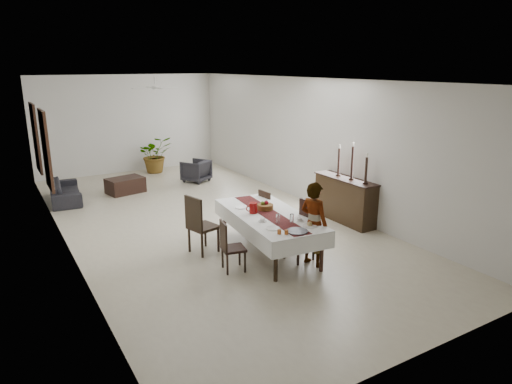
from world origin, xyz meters
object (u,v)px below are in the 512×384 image
object	(u,v)px
woman	(314,224)
sideboard_body	(345,200)
sofa	(65,191)
red_pitcher	(253,208)
dining_table_top	(269,215)

from	to	relation	value
woman	sideboard_body	xyz separation A→B (m)	(2.09, 1.52, -0.27)
woman	sideboard_body	bearing A→B (deg)	-68.99
woman	sofa	xyz separation A→B (m)	(-3.19, 6.57, -0.50)
red_pitcher	sofa	size ratio (longest dim) A/B	0.11
dining_table_top	red_pitcher	bearing A→B (deg)	149.04
dining_table_top	sofa	world-z (taller)	dining_table_top
sideboard_body	dining_table_top	bearing A→B (deg)	-165.69
dining_table_top	sofa	xyz separation A→B (m)	(-2.80, 5.68, -0.47)
dining_table_top	sideboard_body	xyz separation A→B (m)	(2.47, 0.63, -0.25)
sideboard_body	sofa	world-z (taller)	sideboard_body
dining_table_top	sofa	distance (m)	6.35
red_pitcher	sideboard_body	distance (m)	2.78
red_pitcher	woman	xyz separation A→B (m)	(0.62, -1.07, -0.11)
dining_table_top	woman	distance (m)	0.97
woman	sofa	distance (m)	7.32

